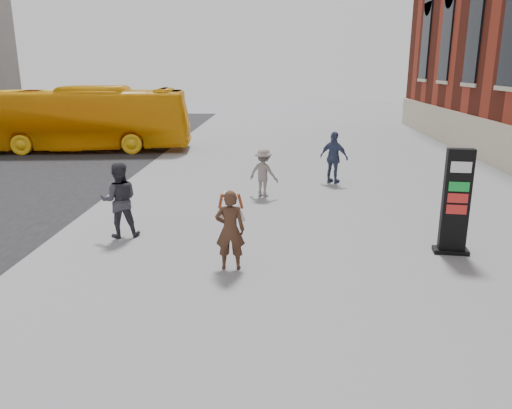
{
  "coord_description": "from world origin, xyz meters",
  "views": [
    {
      "loc": [
        0.51,
        -8.74,
        4.03
      ],
      "look_at": [
        0.02,
        1.78,
        1.09
      ],
      "focal_mm": 35.0,
      "sensor_mm": 36.0,
      "label": 1
    }
  ],
  "objects_px": {
    "info_pylon": "(456,202)",
    "bus": "(73,119)",
    "woman": "(230,229)",
    "pedestrian_c": "(334,158)",
    "pedestrian_b": "(264,173)",
    "pedestrian_a": "(119,200)"
  },
  "relations": [
    {
      "from": "pedestrian_c",
      "to": "woman",
      "type": "bearing_deg",
      "value": 103.34
    },
    {
      "from": "woman",
      "to": "bus",
      "type": "relative_size",
      "value": 0.15
    },
    {
      "from": "pedestrian_a",
      "to": "pedestrian_b",
      "type": "distance_m",
      "value": 5.25
    },
    {
      "from": "pedestrian_b",
      "to": "woman",
      "type": "bearing_deg",
      "value": 111.87
    },
    {
      "from": "pedestrian_a",
      "to": "pedestrian_c",
      "type": "height_order",
      "value": "pedestrian_a"
    },
    {
      "from": "bus",
      "to": "pedestrian_c",
      "type": "xyz_separation_m",
      "value": [
        11.91,
        -6.46,
        -0.64
      ]
    },
    {
      "from": "info_pylon",
      "to": "woman",
      "type": "bearing_deg",
      "value": -160.33
    },
    {
      "from": "bus",
      "to": "pedestrian_a",
      "type": "relative_size",
      "value": 6.08
    },
    {
      "from": "pedestrian_a",
      "to": "pedestrian_c",
      "type": "bearing_deg",
      "value": -149.06
    },
    {
      "from": "info_pylon",
      "to": "pedestrian_a",
      "type": "bearing_deg",
      "value": -178.96
    },
    {
      "from": "pedestrian_a",
      "to": "pedestrian_c",
      "type": "relative_size",
      "value": 1.0
    },
    {
      "from": "info_pylon",
      "to": "woman",
      "type": "height_order",
      "value": "info_pylon"
    },
    {
      "from": "bus",
      "to": "woman",
      "type": "bearing_deg",
      "value": -153.97
    },
    {
      "from": "woman",
      "to": "pedestrian_b",
      "type": "xyz_separation_m",
      "value": [
        0.49,
        5.92,
        -0.09
      ]
    },
    {
      "from": "bus",
      "to": "pedestrian_c",
      "type": "bearing_deg",
      "value": -124.5
    },
    {
      "from": "bus",
      "to": "pedestrian_b",
      "type": "height_order",
      "value": "bus"
    },
    {
      "from": "info_pylon",
      "to": "bus",
      "type": "bearing_deg",
      "value": 142.95
    },
    {
      "from": "pedestrian_c",
      "to": "pedestrian_b",
      "type": "bearing_deg",
      "value": 73.02
    },
    {
      "from": "woman",
      "to": "pedestrian_c",
      "type": "xyz_separation_m",
      "value": [
        2.9,
        7.92,
        0.06
      ]
    },
    {
      "from": "bus",
      "to": "pedestrian_b",
      "type": "xyz_separation_m",
      "value": [
        9.49,
        -8.45,
        -0.78
      ]
    },
    {
      "from": "woman",
      "to": "pedestrian_b",
      "type": "bearing_deg",
      "value": -96.22
    },
    {
      "from": "info_pylon",
      "to": "pedestrian_a",
      "type": "xyz_separation_m",
      "value": [
        -7.68,
        0.77,
        -0.26
      ]
    }
  ]
}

